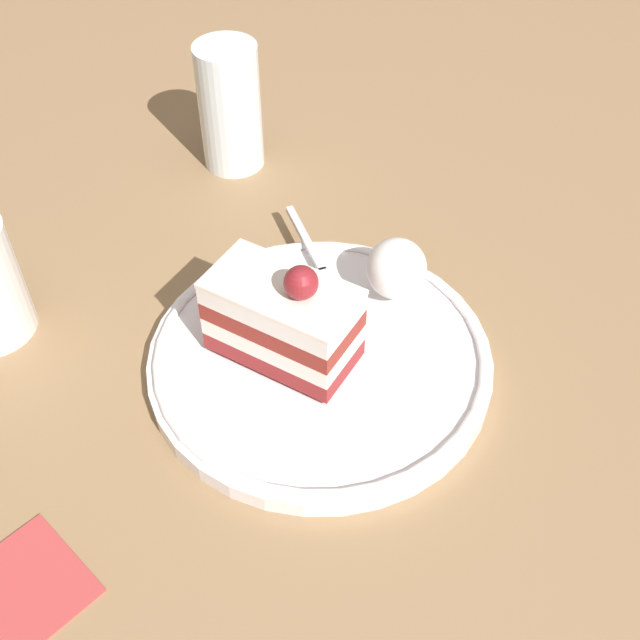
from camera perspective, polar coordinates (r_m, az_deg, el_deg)
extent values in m
plane|color=#8E6D49|center=(0.56, 1.79, -5.08)|extent=(2.40, 2.40, 0.00)
cylinder|color=white|center=(0.57, 0.00, -2.89)|extent=(0.24, 0.24, 0.01)
torus|color=white|center=(0.56, 0.00, -2.32)|extent=(0.24, 0.24, 0.01)
cube|color=maroon|center=(0.56, -2.60, -1.65)|extent=(0.07, 0.11, 0.01)
cube|color=white|center=(0.54, -2.65, -0.62)|extent=(0.07, 0.11, 0.01)
cube|color=maroon|center=(0.53, -2.71, 0.45)|extent=(0.07, 0.11, 0.01)
cube|color=white|center=(0.52, -2.76, 1.57)|extent=(0.07, 0.11, 0.01)
cube|color=white|center=(0.52, -2.79, 2.26)|extent=(0.07, 0.11, 0.00)
sphere|color=maroon|center=(0.50, -1.37, 2.69)|extent=(0.02, 0.02, 0.02)
ellipsoid|color=white|center=(0.59, 5.49, 3.69)|extent=(0.04, 0.04, 0.05)
cube|color=silver|center=(0.64, -1.06, 5.84)|extent=(0.05, 0.07, 0.00)
cube|color=silver|center=(0.61, 0.39, 3.13)|extent=(0.02, 0.02, 0.00)
cube|color=silver|center=(0.59, 0.71, 1.55)|extent=(0.02, 0.03, 0.00)
cube|color=silver|center=(0.59, 1.01, 1.62)|extent=(0.02, 0.03, 0.00)
cube|color=silver|center=(0.59, 1.32, 1.70)|extent=(0.02, 0.03, 0.00)
cube|color=silver|center=(0.59, 1.62, 1.78)|extent=(0.02, 0.03, 0.00)
cylinder|color=silver|center=(0.74, -6.47, 14.90)|extent=(0.06, 0.06, 0.12)
cylinder|color=silver|center=(0.75, -6.27, 12.85)|extent=(0.05, 0.05, 0.05)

